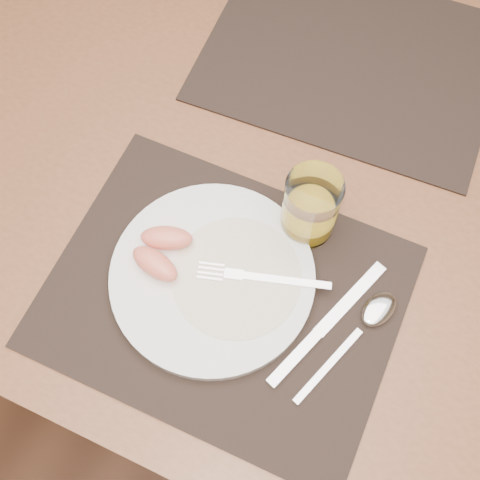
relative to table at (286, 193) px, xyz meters
name	(u,v)px	position (x,y,z in m)	size (l,w,h in m)	color
ground	(268,314)	(0.00, 0.00, -0.67)	(5.00, 5.00, 0.00)	brown
table	(286,193)	(0.00, 0.00, 0.00)	(1.40, 0.90, 0.75)	brown
placemat_near	(224,296)	(0.00, -0.22, 0.09)	(0.45, 0.35, 0.00)	black
placemat_far	(351,58)	(0.01, 0.22, 0.09)	(0.45, 0.35, 0.00)	black
plate	(212,277)	(-0.03, -0.20, 0.10)	(0.27, 0.27, 0.02)	white
plate_dressing	(236,277)	(0.00, -0.19, 0.10)	(0.17, 0.17, 0.00)	white
fork	(252,277)	(0.02, -0.19, 0.11)	(0.17, 0.07, 0.00)	silver
knife	(318,333)	(0.13, -0.22, 0.09)	(0.09, 0.21, 0.01)	silver
spoon	(371,317)	(0.18, -0.17, 0.09)	(0.08, 0.19, 0.01)	silver
juice_glass	(310,209)	(0.06, -0.08, 0.14)	(0.07, 0.07, 0.11)	white
grapefruit_wedges	(161,251)	(-0.10, -0.21, 0.12)	(0.08, 0.09, 0.03)	#F17F62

